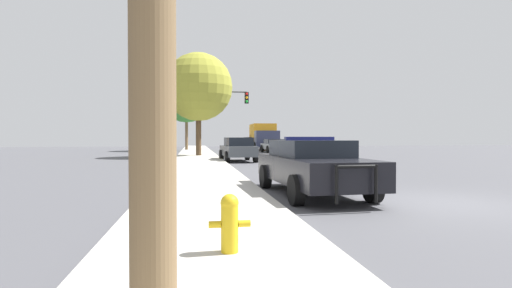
{
  "coord_description": "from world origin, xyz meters",
  "views": [
    {
      "loc": [
        -5.37,
        -8.32,
        1.5
      ],
      "look_at": [
        -0.72,
        21.42,
        0.97
      ],
      "focal_mm": 28.0,
      "sensor_mm": 36.0,
      "label": 1
    }
  ],
  "objects": [
    {
      "name": "ground_plane",
      "position": [
        0.0,
        0.0,
        0.0
      ],
      "size": [
        110.0,
        110.0,
        0.0
      ],
      "primitive_type": "plane",
      "color": "#4F4F54"
    },
    {
      "name": "sidewalk_left",
      "position": [
        -5.1,
        0.0,
        0.07
      ],
      "size": [
        3.0,
        110.0,
        0.13
      ],
      "color": "#BCB7AD",
      "rests_on": "ground_plane"
    },
    {
      "name": "police_car",
      "position": [
        -2.32,
        1.73,
        0.76
      ],
      "size": [
        2.22,
        5.12,
        1.51
      ],
      "rotation": [
        0.0,
        0.0,
        3.19
      ],
      "color": "black",
      "rests_on": "ground_plane"
    },
    {
      "name": "fire_hydrant",
      "position": [
        -4.95,
        -3.62,
        0.5
      ],
      "size": [
        0.49,
        0.22,
        0.69
      ],
      "color": "gold",
      "rests_on": "sidewalk_left"
    },
    {
      "name": "traffic_light",
      "position": [
        -3.44,
        22.92,
        3.73
      ],
      "size": [
        4.07,
        0.35,
        5.06
      ],
      "color": "#424247",
      "rests_on": "sidewalk_left"
    },
    {
      "name": "car_background_distant",
      "position": [
        1.38,
        38.27,
        0.78
      ],
      "size": [
        2.06,
        4.5,
        1.48
      ],
      "rotation": [
        0.0,
        0.0,
        0.01
      ],
      "color": "slate",
      "rests_on": "ground_plane"
    },
    {
      "name": "car_background_oncoming",
      "position": [
        2.24,
        29.2,
        0.71
      ],
      "size": [
        2.12,
        4.4,
        1.29
      ],
      "rotation": [
        0.0,
        0.0,
        3.17
      ],
      "color": "slate",
      "rests_on": "ground_plane"
    },
    {
      "name": "car_background_midblock",
      "position": [
        -2.69,
        15.93,
        0.77
      ],
      "size": [
        2.13,
        4.14,
        1.47
      ],
      "rotation": [
        0.0,
        0.0,
        0.07
      ],
      "color": "#474C51",
      "rests_on": "ground_plane"
    },
    {
      "name": "box_truck",
      "position": [
        2.39,
        36.01,
        1.62
      ],
      "size": [
        2.93,
        7.54,
        2.97
      ],
      "rotation": [
        0.0,
        0.0,
        3.1
      ],
      "color": "#333856",
      "rests_on": "ground_plane"
    },
    {
      "name": "tree_sidewalk_mid",
      "position": [
        -5.01,
        21.67,
        5.21
      ],
      "size": [
        5.07,
        5.07,
        7.63
      ],
      "color": "#4C3823",
      "rests_on": "sidewalk_left"
    },
    {
      "name": "tree_sidewalk_far",
      "position": [
        -6.13,
        35.25,
        5.84
      ],
      "size": [
        5.57,
        5.57,
        8.5
      ],
      "color": "brown",
      "rests_on": "sidewalk_left"
    }
  ]
}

